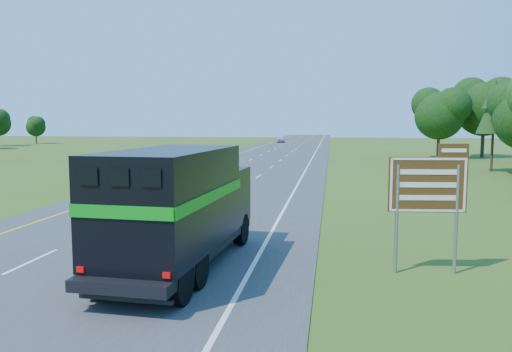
# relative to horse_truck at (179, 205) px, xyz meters

# --- Properties ---
(road) EXTENTS (15.00, 260.00, 0.04)m
(road) POSITION_rel_horse_truck_xyz_m (-3.28, 39.07, -2.04)
(road) COLOR #38383A
(road) RESTS_ON ground
(lane_markings) EXTENTS (11.15, 260.00, 0.01)m
(lane_markings) POSITION_rel_horse_truck_xyz_m (-3.28, 39.07, -2.02)
(lane_markings) COLOR yellow
(lane_markings) RESTS_ON road
(horse_truck) EXTENTS (3.16, 8.69, 3.78)m
(horse_truck) POSITION_rel_horse_truck_xyz_m (0.00, 0.00, 0.00)
(horse_truck) COLOR black
(horse_truck) RESTS_ON road
(white_suv) EXTENTS (3.39, 6.53, 1.76)m
(white_suv) POSITION_rel_horse_truck_xyz_m (-7.15, 27.64, -1.15)
(white_suv) COLOR silver
(white_suv) RESTS_ON road
(far_car) EXTENTS (2.09, 4.48, 1.48)m
(far_car) POSITION_rel_horse_truck_xyz_m (-6.76, 98.05, -1.28)
(far_car) COLOR #B2B1B8
(far_car) RESTS_ON road
(exit_sign) EXTENTS (2.35, 0.31, 3.99)m
(exit_sign) POSITION_rel_horse_truck_xyz_m (7.59, 0.81, 0.52)
(exit_sign) COLOR gray
(exit_sign) RESTS_ON ground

